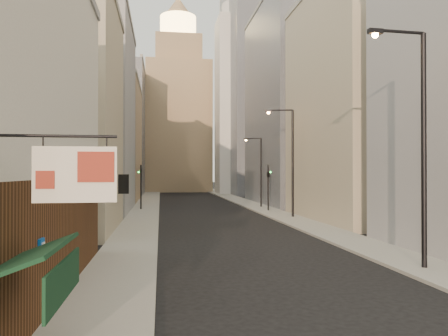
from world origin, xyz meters
TOP-DOWN VIEW (x-y plane):
  - sidewalk_left at (-6.50, 55.00)m, footprint 3.00×140.00m
  - sidewalk_right at (6.50, 55.00)m, footprint 3.00×140.00m
  - left_bldg_beige at (-12.00, 26.00)m, footprint 8.00×12.00m
  - left_bldg_grey at (-12.00, 42.00)m, footprint 8.00×16.00m
  - left_bldg_tan at (-12.00, 60.00)m, footprint 8.00×18.00m
  - left_bldg_wingrid at (-12.00, 80.00)m, footprint 8.00×20.00m
  - right_bldg_beige at (12.00, 30.00)m, footprint 8.00×16.00m
  - right_bldg_wingrid at (12.00, 50.00)m, footprint 8.00×20.00m
  - highrise at (18.00, 78.00)m, footprint 21.00×23.00m
  - clock_tower at (-1.00, 92.00)m, footprint 14.00×14.00m
  - white_tower at (10.00, 78.00)m, footprint 8.00×8.00m
  - streetlamp_near at (6.00, 11.29)m, footprint 2.68×0.36m
  - streetlamp_mid at (6.84, 32.64)m, footprint 2.56×0.83m
  - streetlamp_far at (6.64, 44.28)m, footprint 2.01×1.04m
  - traffic_light_left at (-6.98, 42.90)m, footprint 0.56×0.46m
  - traffic_light_right at (6.47, 39.27)m, footprint 0.62×0.57m

SIDE VIEW (x-z plane):
  - sidewalk_left at x=-6.50m, z-range 0.00..0.15m
  - sidewalk_right at x=6.50m, z-range 0.00..0.15m
  - traffic_light_left at x=-6.98m, z-range 1.19..6.19m
  - traffic_light_right at x=6.47m, z-range 1.21..6.21m
  - streetlamp_far at x=6.64m, z-range 0.59..8.82m
  - streetlamp_mid at x=6.84m, z-range 0.71..10.65m
  - streetlamp_near at x=6.00m, z-range 0.73..10.93m
  - left_bldg_beige at x=-12.00m, z-range 0.00..16.00m
  - left_bldg_tan at x=-12.00m, z-range 0.00..17.00m
  - left_bldg_grey at x=-12.00m, z-range 0.00..20.00m
  - right_bldg_beige at x=12.00m, z-range 0.00..20.00m
  - left_bldg_wingrid at x=-12.00m, z-range 0.00..24.00m
  - right_bldg_wingrid at x=12.00m, z-range 0.00..26.00m
  - clock_tower at x=-1.00m, z-range -4.82..40.08m
  - white_tower at x=10.00m, z-range -2.14..39.36m
  - highrise at x=18.00m, z-range 0.06..51.26m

